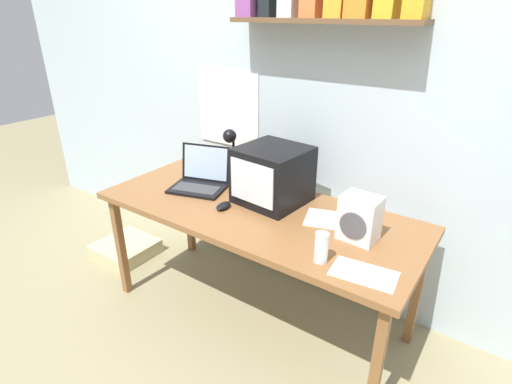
# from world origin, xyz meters

# --- Properties ---
(ground_plane) EXTENTS (12.00, 12.00, 0.00)m
(ground_plane) POSITION_xyz_m (0.00, 0.00, 0.00)
(ground_plane) COLOR gray
(back_wall) EXTENTS (5.60, 0.24, 2.60)m
(back_wall) POSITION_xyz_m (0.00, 0.51, 1.32)
(back_wall) COLOR silver
(back_wall) RESTS_ON ground_plane
(corner_desk) EXTENTS (1.81, 0.76, 0.74)m
(corner_desk) POSITION_xyz_m (0.00, 0.00, 0.68)
(corner_desk) COLOR brown
(corner_desk) RESTS_ON ground_plane
(crt_monitor) EXTENTS (0.39, 0.39, 0.32)m
(crt_monitor) POSITION_xyz_m (0.02, 0.13, 0.90)
(crt_monitor) COLOR black
(crt_monitor) RESTS_ON corner_desk
(laptop) EXTENTS (0.38, 0.35, 0.24)m
(laptop) POSITION_xyz_m (-0.45, 0.05, 0.80)
(laptop) COLOR black
(laptop) RESTS_ON corner_desk
(desk_lamp) EXTENTS (0.11, 0.15, 0.34)m
(desk_lamp) POSITION_xyz_m (-0.35, 0.23, 0.96)
(desk_lamp) COLOR black
(desk_lamp) RESTS_ON corner_desk
(juice_glass) EXTENTS (0.06, 0.06, 0.14)m
(juice_glass) POSITION_xyz_m (0.52, -0.25, 0.80)
(juice_glass) COLOR white
(juice_glass) RESTS_ON corner_desk
(space_heater) EXTENTS (0.18, 0.15, 0.22)m
(space_heater) POSITION_xyz_m (0.58, 0.02, 0.85)
(space_heater) COLOR white
(space_heater) RESTS_ON corner_desk
(computer_mouse) EXTENTS (0.07, 0.11, 0.03)m
(computer_mouse) POSITION_xyz_m (-0.15, -0.10, 0.76)
(computer_mouse) COLOR black
(computer_mouse) RESTS_ON corner_desk
(loose_paper_near_laptop) EXTENTS (0.25, 0.25, 0.00)m
(loose_paper_near_laptop) POSITION_xyz_m (0.37, 0.10, 0.74)
(loose_paper_near_laptop) COLOR silver
(loose_paper_near_laptop) RESTS_ON corner_desk
(open_notebook) EXTENTS (0.28, 0.19, 0.00)m
(open_notebook) POSITION_xyz_m (0.71, -0.24, 0.74)
(open_notebook) COLOR white
(open_notebook) RESTS_ON corner_desk
(floor_cushion) EXTENTS (0.40, 0.40, 0.10)m
(floor_cushion) POSITION_xyz_m (-1.21, -0.04, 0.05)
(floor_cushion) COLOR #C5BB8A
(floor_cushion) RESTS_ON ground_plane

